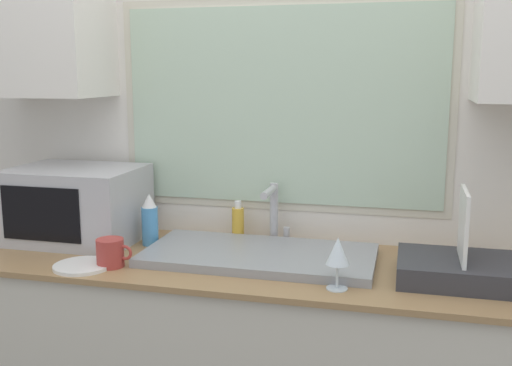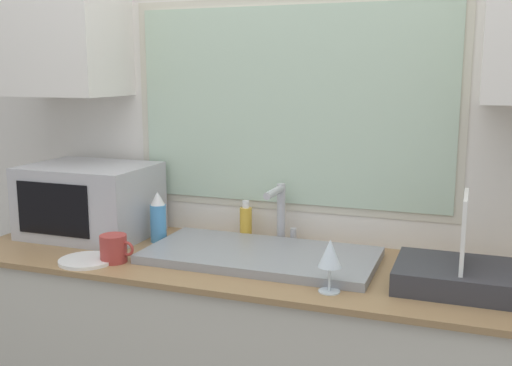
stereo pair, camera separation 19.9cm
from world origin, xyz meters
The scene contains 10 objects.
wall_back centered at (0.00, 0.60, 1.39)m, with size 6.00×0.38×2.60m.
sink_basin centered at (-0.01, 0.32, 0.91)m, with size 0.80×0.40×0.03m.
faucet centered at (-0.01, 0.53, 1.03)m, with size 0.08×0.18×0.23m.
microwave centered at (-0.76, 0.39, 1.03)m, with size 0.48×0.37×0.28m.
dish_rack centered at (0.65, 0.27, 0.94)m, with size 0.39×0.29×0.29m.
spray_bottle centered at (-0.46, 0.40, 0.98)m, with size 0.06×0.06×0.20m.
soap_bottle centered at (-0.15, 0.54, 0.96)m, with size 0.05×0.05×0.15m.
mug_near_sink centered at (-0.48, 0.12, 0.94)m, with size 0.13×0.09×0.10m.
wine_glass centered at (0.28, 0.10, 1.01)m, with size 0.07×0.07×0.16m.
small_plate centered at (-0.57, 0.09, 0.90)m, with size 0.19×0.19×0.01m.
Camera 1 is at (0.47, -1.62, 1.54)m, focal length 42.00 mm.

